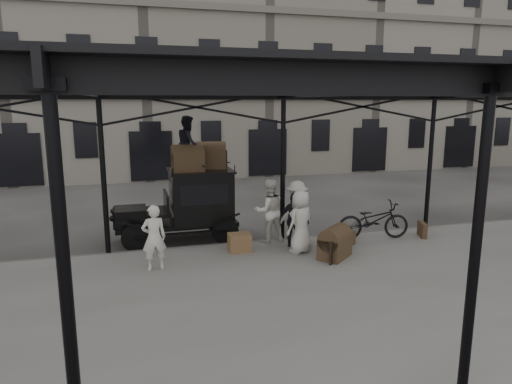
# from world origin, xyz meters

# --- Properties ---
(ground) EXTENTS (120.00, 120.00, 0.00)m
(ground) POSITION_xyz_m (0.00, 0.00, 0.00)
(ground) COLOR #383533
(ground) RESTS_ON ground
(platform) EXTENTS (28.00, 8.00, 0.15)m
(platform) POSITION_xyz_m (0.00, -2.00, 0.07)
(platform) COLOR slate
(platform) RESTS_ON ground
(canopy) EXTENTS (22.50, 9.00, 4.74)m
(canopy) POSITION_xyz_m (0.00, -1.72, 4.60)
(canopy) COLOR black
(canopy) RESTS_ON ground
(building_frontage) EXTENTS (64.00, 8.00, 14.00)m
(building_frontage) POSITION_xyz_m (0.00, 18.00, 7.00)
(building_frontage) COLOR slate
(building_frontage) RESTS_ON ground
(taxi) EXTENTS (3.65, 1.55, 2.18)m
(taxi) POSITION_xyz_m (-2.59, 3.07, 1.20)
(taxi) COLOR black
(taxi) RESTS_ON ground
(porter_left) EXTENTS (0.63, 0.46, 1.62)m
(porter_left) POSITION_xyz_m (-3.84, 0.38, 0.96)
(porter_left) COLOR silver
(porter_left) RESTS_ON platform
(porter_midleft) EXTENTS (0.94, 0.75, 1.86)m
(porter_midleft) POSITION_xyz_m (-0.47, 1.80, 1.08)
(porter_midleft) COLOR silver
(porter_midleft) RESTS_ON platform
(porter_centre) EXTENTS (1.00, 0.89, 1.72)m
(porter_centre) POSITION_xyz_m (0.06, 0.65, 1.01)
(porter_centre) COLOR beige
(porter_centre) RESTS_ON platform
(porter_official) EXTENTS (0.88, 0.95, 1.57)m
(porter_official) POSITION_xyz_m (0.06, 1.12, 0.93)
(porter_official) COLOR black
(porter_official) RESTS_ON platform
(porter_right) EXTENTS (1.30, 1.02, 1.77)m
(porter_right) POSITION_xyz_m (0.37, 1.80, 1.04)
(porter_right) COLOR beige
(porter_right) RESTS_ON platform
(bicycle) EXTENTS (2.26, 1.10, 1.14)m
(bicycle) POSITION_xyz_m (2.62, 1.25, 0.72)
(bicycle) COLOR black
(bicycle) RESTS_ON platform
(porter_roof) EXTENTS (0.73, 0.87, 1.62)m
(porter_roof) POSITION_xyz_m (-2.62, 2.97, 2.99)
(porter_roof) COLOR black
(porter_roof) RESTS_ON taxi
(steamer_trunk_roof_near) EXTENTS (0.94, 0.60, 0.67)m
(steamer_trunk_roof_near) POSITION_xyz_m (-2.67, 2.82, 2.51)
(steamer_trunk_roof_near) COLOR #4C3723
(steamer_trunk_roof_near) RESTS_ON taxi
(steamer_trunk_roof_far) EXTENTS (1.02, 0.72, 0.69)m
(steamer_trunk_roof_far) POSITION_xyz_m (-1.92, 3.27, 2.52)
(steamer_trunk_roof_far) COLOR #4C3723
(steamer_trunk_roof_far) RESTS_ON taxi
(steamer_trunk_platform) EXTENTS (1.12, 1.08, 0.71)m
(steamer_trunk_platform) POSITION_xyz_m (0.78, -0.01, 0.50)
(steamer_trunk_platform) COLOR #4C3723
(steamer_trunk_platform) RESTS_ON platform
(wicker_hamper) EXTENTS (0.60, 0.46, 0.50)m
(wicker_hamper) POSITION_xyz_m (-1.52, 1.16, 0.40)
(wicker_hamper) COLOR brown
(wicker_hamper) RESTS_ON platform
(suitcase_upright) EXTENTS (0.35, 0.61, 0.45)m
(suitcase_upright) POSITION_xyz_m (4.17, 1.02, 0.38)
(suitcase_upright) COLOR #4C3723
(suitcase_upright) RESTS_ON platform
(suitcase_flat) EXTENTS (0.58, 0.47, 0.40)m
(suitcase_flat) POSITION_xyz_m (1.57, 0.75, 0.35)
(suitcase_flat) COLOR #4C3723
(suitcase_flat) RESTS_ON platform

